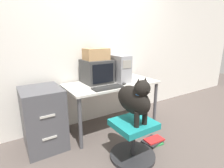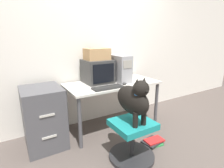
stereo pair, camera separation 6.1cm
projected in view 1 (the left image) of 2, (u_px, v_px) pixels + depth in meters
ground_plane at (124, 135)px, 2.56m from camera, size 12.00×12.00×0.00m
wall_back at (98, 43)px, 2.84m from camera, size 8.00×0.05×2.60m
desk at (112, 88)px, 2.67m from camera, size 1.40×0.69×0.72m
crt_monitor at (97, 71)px, 2.62m from camera, size 0.40×0.41×0.34m
pc_tower at (117, 68)px, 2.73m from camera, size 0.20×0.51×0.40m
keyboard at (108, 87)px, 2.34m from camera, size 0.42×0.16×0.03m
computer_mouse at (124, 84)px, 2.52m from camera, size 0.07×0.04×0.04m
office_chair at (133, 139)px, 2.03m from camera, size 0.54×0.54×0.47m
dog at (135, 99)px, 1.90m from camera, size 0.21×0.51×0.53m
filing_cabinet at (43, 118)px, 2.22m from camera, size 0.48×0.57×0.78m
cardboard_box at (96, 54)px, 2.55m from camera, size 0.34×0.25×0.17m
book_stack_floor at (153, 141)px, 2.36m from camera, size 0.29×0.24×0.06m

